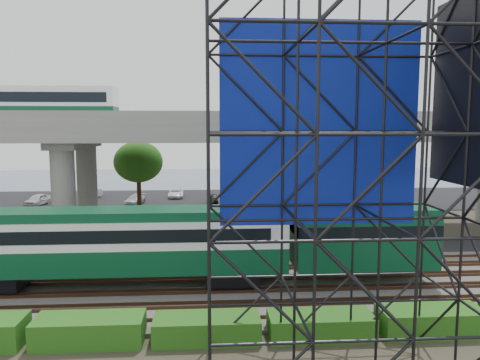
{
  "coord_description": "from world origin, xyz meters",
  "views": [
    {
      "loc": [
        1.15,
        -23.73,
        9.24
      ],
      "look_at": [
        3.12,
        6.0,
        5.77
      ],
      "focal_mm": 35.0,
      "sensor_mm": 36.0,
      "label": 1
    }
  ],
  "objects": [
    {
      "name": "ground",
      "position": [
        0.0,
        0.0,
        0.0
      ],
      "size": [
        140.0,
        140.0,
        0.0
      ],
      "primitive_type": "plane",
      "color": "#474233",
      "rests_on": "ground"
    },
    {
      "name": "ballast_bed",
      "position": [
        0.0,
        2.0,
        0.1
      ],
      "size": [
        90.0,
        12.0,
        0.2
      ],
      "primitive_type": "cube",
      "color": "slate",
      "rests_on": "ground"
    },
    {
      "name": "service_road",
      "position": [
        0.0,
        10.5,
        0.04
      ],
      "size": [
        90.0,
        5.0,
        0.08
      ],
      "primitive_type": "cube",
      "color": "black",
      "rests_on": "ground"
    },
    {
      "name": "parking_lot",
      "position": [
        0.0,
        34.0,
        0.04
      ],
      "size": [
        90.0,
        18.0,
        0.08
      ],
      "primitive_type": "cube",
      "color": "black",
      "rests_on": "ground"
    },
    {
      "name": "harbor_water",
      "position": [
        0.0,
        56.0,
        0.01
      ],
      "size": [
        140.0,
        40.0,
        0.03
      ],
      "primitive_type": "cube",
      "color": "#445871",
      "rests_on": "ground"
    },
    {
      "name": "rail_tracks",
      "position": [
        0.0,
        2.0,
        0.28
      ],
      "size": [
        90.0,
        9.52,
        0.16
      ],
      "color": "#472D1E",
      "rests_on": "ballast_bed"
    },
    {
      "name": "commuter_train",
      "position": [
        -1.97,
        2.0,
        2.88
      ],
      "size": [
        29.3,
        3.06,
        4.3
      ],
      "color": "black",
      "rests_on": "rail_tracks"
    },
    {
      "name": "overpass",
      "position": [
        -0.91,
        16.0,
        8.21
      ],
      "size": [
        80.0,
        12.0,
        12.4
      ],
      "color": "#9E9B93",
      "rests_on": "ground"
    },
    {
      "name": "scaffold_tower",
      "position": [
        5.64,
        -7.98,
        7.47
      ],
      "size": [
        9.36,
        6.36,
        15.0
      ],
      "color": "black",
      "rests_on": "ground"
    },
    {
      "name": "hedge_strip",
      "position": [
        1.01,
        -4.3,
        0.56
      ],
      "size": [
        34.6,
        1.8,
        1.2
      ],
      "color": "#1D5112",
      "rests_on": "ground"
    },
    {
      "name": "trees",
      "position": [
        -4.67,
        16.17,
        5.57
      ],
      "size": [
        40.94,
        16.94,
        7.69
      ],
      "color": "#382314",
      "rests_on": "ground"
    },
    {
      "name": "suv",
      "position": [
        -6.69,
        9.81,
        0.72
      ],
      "size": [
        5.07,
        3.86,
        1.28
      ],
      "primitive_type": "imported",
      "rotation": [
        0.0,
        0.0,
        2.01
      ],
      "color": "black",
      "rests_on": "service_road"
    },
    {
      "name": "parked_cars",
      "position": [
        1.13,
        33.47,
        0.68
      ],
      "size": [
        38.86,
        9.49,
        1.31
      ],
      "color": "silver",
      "rests_on": "parking_lot"
    }
  ]
}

